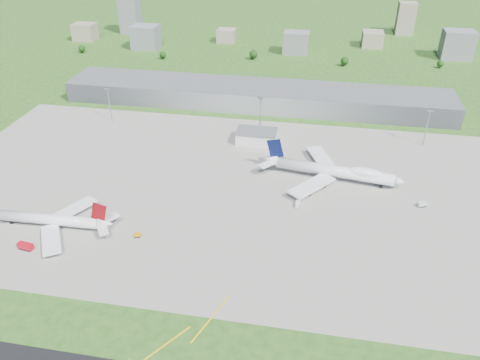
% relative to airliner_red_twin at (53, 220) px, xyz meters
% --- Properties ---
extents(ground, '(1400.00, 1400.00, 0.00)m').
position_rel_airliner_red_twin_xyz_m(ground, '(76.06, 161.54, -4.73)').
color(ground, '#264D18').
rests_on(ground, ground).
extents(apron, '(360.00, 190.00, 0.08)m').
position_rel_airliner_red_twin_xyz_m(apron, '(86.06, 51.54, -4.69)').
color(apron, gray).
rests_on(apron, ground).
extents(terminal, '(300.00, 42.00, 15.00)m').
position_rel_airliner_red_twin_xyz_m(terminal, '(76.06, 176.54, 2.77)').
color(terminal, gray).
rests_on(terminal, ground).
extents(ops_building, '(26.00, 16.00, 8.00)m').
position_rel_airliner_red_twin_xyz_m(ops_building, '(86.06, 111.54, -0.73)').
color(ops_building, silver).
rests_on(ops_building, ground).
extents(mast_west, '(3.50, 2.00, 25.90)m').
position_rel_airliner_red_twin_xyz_m(mast_west, '(-23.94, 126.54, 12.98)').
color(mast_west, gray).
rests_on(mast_west, ground).
extents(mast_center, '(3.50, 2.00, 25.90)m').
position_rel_airliner_red_twin_xyz_m(mast_center, '(86.06, 126.54, 12.98)').
color(mast_center, gray).
rests_on(mast_center, ground).
extents(mast_east, '(3.50, 2.00, 25.90)m').
position_rel_airliner_red_twin_xyz_m(mast_east, '(196.06, 126.54, 12.98)').
color(mast_east, gray).
rests_on(mast_east, ground).
extents(airliner_red_twin, '(64.61, 50.39, 17.74)m').
position_rel_airliner_red_twin_xyz_m(airliner_red_twin, '(0.00, 0.00, 0.00)').
color(airliner_red_twin, white).
rests_on(airliner_red_twin, ground).
extents(airliner_blue_quad, '(82.15, 63.91, 21.48)m').
position_rel_airliner_red_twin_xyz_m(airliner_blue_quad, '(137.55, 71.53, 1.24)').
color(airliner_blue_quad, white).
rests_on(airliner_blue_quad, ground).
extents(fire_truck, '(7.81, 3.79, 3.35)m').
position_rel_airliner_red_twin_xyz_m(fire_truck, '(-4.83, -17.89, -3.05)').
color(fire_truck, '#B60D1C').
rests_on(fire_truck, ground).
extents(tug_yellow, '(4.17, 3.26, 1.82)m').
position_rel_airliner_red_twin_xyz_m(tug_yellow, '(43.53, 0.45, -3.78)').
color(tug_yellow, orange).
rests_on(tug_yellow, ground).
extents(van_white_near, '(2.28, 4.91, 2.51)m').
position_rel_airliner_red_twin_xyz_m(van_white_near, '(119.11, 40.48, -3.46)').
color(van_white_near, silver).
rests_on(van_white_near, ground).
extents(van_white_far, '(5.49, 4.32, 2.56)m').
position_rel_airliner_red_twin_xyz_m(van_white_far, '(184.96, 52.31, -3.43)').
color(van_white_far, silver).
rests_on(van_white_far, ground).
extents(bldg_far_w, '(24.00, 20.00, 18.00)m').
position_rel_airliner_red_twin_xyz_m(bldg_far_w, '(-143.94, 331.54, 4.27)').
color(bldg_far_w, gray).
rests_on(bldg_far_w, ground).
extents(bldg_w, '(28.00, 22.00, 24.00)m').
position_rel_airliner_red_twin_xyz_m(bldg_w, '(-63.94, 311.54, 7.27)').
color(bldg_w, slate).
rests_on(bldg_w, ground).
extents(bldg_cw, '(20.00, 18.00, 14.00)m').
position_rel_airliner_red_twin_xyz_m(bldg_cw, '(16.06, 351.54, 2.27)').
color(bldg_cw, gray).
rests_on(bldg_cw, ground).
extents(bldg_c, '(26.00, 20.00, 22.00)m').
position_rel_airliner_red_twin_xyz_m(bldg_c, '(96.06, 321.54, 6.27)').
color(bldg_c, slate).
rests_on(bldg_c, ground).
extents(bldg_ce, '(22.00, 24.00, 16.00)m').
position_rel_airliner_red_twin_xyz_m(bldg_ce, '(176.06, 361.54, 3.27)').
color(bldg_ce, gray).
rests_on(bldg_ce, ground).
extents(bldg_e, '(30.00, 22.00, 28.00)m').
position_rel_airliner_red_twin_xyz_m(bldg_e, '(256.06, 331.54, 9.27)').
color(bldg_e, slate).
rests_on(bldg_e, ground).
extents(bldg_tall_w, '(22.00, 20.00, 44.00)m').
position_rel_airliner_red_twin_xyz_m(bldg_tall_w, '(-103.94, 371.54, 17.27)').
color(bldg_tall_w, slate).
rests_on(bldg_tall_w, ground).
extents(bldg_tall_e, '(20.00, 18.00, 36.00)m').
position_rel_airliner_red_twin_xyz_m(bldg_tall_e, '(216.06, 421.54, 13.27)').
color(bldg_tall_e, gray).
rests_on(bldg_tall_e, ground).
extents(tree_far_w, '(7.20, 7.20, 8.80)m').
position_rel_airliner_red_twin_xyz_m(tree_far_w, '(-123.94, 281.54, 0.46)').
color(tree_far_w, '#382314').
rests_on(tree_far_w, ground).
extents(tree_w, '(6.75, 6.75, 8.25)m').
position_rel_airliner_red_twin_xyz_m(tree_w, '(-33.94, 276.54, 0.13)').
color(tree_w, '#382314').
rests_on(tree_w, ground).
extents(tree_c, '(8.10, 8.10, 9.90)m').
position_rel_airliner_red_twin_xyz_m(tree_c, '(56.06, 291.54, 1.11)').
color(tree_c, '#382314').
rests_on(tree_c, ground).
extents(tree_e, '(7.65, 7.65, 9.35)m').
position_rel_airliner_red_twin_xyz_m(tree_e, '(146.06, 286.54, 0.79)').
color(tree_e, '#382314').
rests_on(tree_e, ground).
extents(tree_far_e, '(6.30, 6.30, 7.70)m').
position_rel_airliner_red_twin_xyz_m(tree_far_e, '(236.06, 296.54, -0.19)').
color(tree_far_e, '#382314').
rests_on(tree_far_e, ground).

